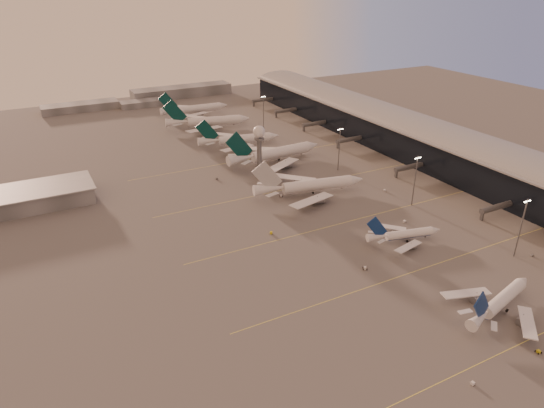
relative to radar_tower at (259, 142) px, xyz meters
name	(u,v)px	position (x,y,z in m)	size (l,w,h in m)	color
ground	(401,297)	(-5.00, -120.00, -20.95)	(700.00, 700.00, 0.00)	#555252
taxiway_markings	(369,215)	(25.00, -64.00, -20.94)	(180.00, 185.25, 0.02)	#EADB52
terminal	(417,138)	(102.88, -9.91, -10.43)	(57.00, 362.00, 23.04)	black
hangar	(2,202)	(-125.00, 20.00, -16.63)	(82.00, 27.00, 8.50)	#5C5E62
radar_tower	(259,142)	(0.00, 0.00, 0.00)	(6.40, 6.40, 31.10)	#55585C
mast_a	(521,226)	(53.00, -120.00, -7.21)	(3.60, 0.56, 25.00)	#55585C
mast_b	(415,179)	(50.00, -65.00, -7.21)	(3.60, 0.56, 25.00)	#55585C
mast_c	(339,147)	(45.00, -10.00, -7.21)	(3.60, 0.56, 25.00)	#55585C
mast_d	(263,111)	(43.00, 80.00, -7.21)	(3.60, 0.56, 25.00)	#55585C
distant_horizon	(154,96)	(-2.38, 205.14, -17.06)	(165.00, 37.50, 9.00)	#5C5E62
narrowbody_near	(500,303)	(18.34, -140.97, -17.75)	(39.73, 31.32, 15.80)	silver
narrowbody_mid	(404,236)	(22.28, -90.34, -18.24)	(33.67, 26.56, 13.37)	silver
widebody_white	(310,188)	(12.86, -31.51, -17.33)	(58.72, 46.63, 20.85)	silver
greentail_a	(275,155)	(19.73, 18.58, -16.90)	(63.18, 50.91, 22.94)	silver
greentail_b	(239,141)	(12.81, 55.24, -17.46)	(53.99, 43.23, 19.77)	silver
greentail_c	(209,123)	(9.86, 102.34, -16.97)	(61.07, 48.78, 22.52)	silver
greentail_d	(195,110)	(14.03, 143.20, -17.37)	(55.87, 45.09, 20.28)	silver
gsv_truck_a	(474,381)	(-14.24, -159.70, -19.92)	(5.12, 2.15, 2.02)	silver
gsv_tug_near	(538,352)	(12.37, -160.02, -20.49)	(2.34, 3.40, 0.90)	gold
gsv_catering_a	(534,252)	(59.51, -123.59, -19.14)	(4.78, 3.05, 3.62)	#535557
gsv_tug_mid	(365,268)	(-5.18, -100.12, -20.41)	(4.29, 3.87, 1.05)	silver
gsv_truck_b	(405,220)	(34.85, -77.49, -19.83)	(5.54, 2.29, 2.19)	silver
gsv_truck_c	(271,231)	(-23.55, -58.66, -19.80)	(4.62, 5.79, 2.25)	gold
gsv_catering_b	(385,188)	(49.22, -45.98, -18.95)	(5.29, 3.50, 4.00)	silver
gsv_tug_far	(281,196)	(-1.50, -27.16, -20.46)	(3.08, 3.83, 0.95)	silver
gsv_truck_d	(216,177)	(-21.55, 9.51, -19.69)	(2.97, 6.33, 2.46)	#535557
gsv_tug_hangar	(282,154)	(29.00, 26.76, -20.38)	(4.19, 2.94, 1.10)	gold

